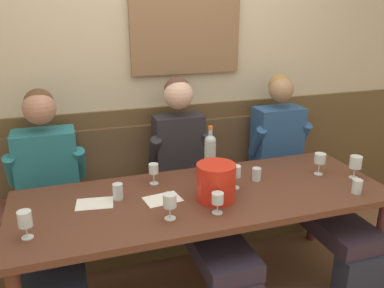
% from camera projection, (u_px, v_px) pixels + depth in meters
% --- Properties ---
extents(room_wall_back, '(6.80, 0.12, 2.80)m').
position_uv_depth(room_wall_back, '(163.00, 61.00, 3.05)').
color(room_wall_back, '#C7B596').
rests_on(room_wall_back, ground).
extents(wood_wainscot_panel, '(6.80, 0.03, 1.06)m').
position_uv_depth(wood_wainscot_panel, '(167.00, 170.00, 3.28)').
color(wood_wainscot_panel, brown).
rests_on(wood_wainscot_panel, ground).
extents(wall_bench, '(2.56, 0.42, 0.94)m').
position_uv_depth(wall_bench, '(175.00, 209.00, 3.18)').
color(wall_bench, brown).
rests_on(wall_bench, ground).
extents(dining_table, '(2.26, 0.83, 0.72)m').
position_uv_depth(dining_table, '(204.00, 205.00, 2.45)').
color(dining_table, '#593021').
rests_on(dining_table, ground).
extents(person_right_seat, '(0.51, 1.26, 1.30)m').
position_uv_depth(person_right_seat, '(49.00, 204.00, 2.49)').
color(person_right_seat, '#2E262F').
rests_on(person_right_seat, ground).
extents(person_left_seat, '(0.47, 1.26, 1.33)m').
position_uv_depth(person_left_seat, '(193.00, 184.00, 2.75)').
color(person_left_seat, '#372536').
rests_on(person_left_seat, ground).
extents(person_center_right_seat, '(0.49, 1.26, 1.30)m').
position_uv_depth(person_center_right_seat, '(298.00, 171.00, 3.01)').
color(person_center_right_seat, '#252B3D').
rests_on(person_center_right_seat, ground).
extents(ice_bucket, '(0.23, 0.23, 0.22)m').
position_uv_depth(ice_bucket, '(216.00, 182.00, 2.33)').
color(ice_bucket, red).
rests_on(ice_bucket, dining_table).
extents(wine_bottle_green_tall, '(0.08, 0.08, 0.34)m').
position_uv_depth(wine_bottle_green_tall, '(210.00, 154.00, 2.66)').
color(wine_bottle_green_tall, '#B1C2C4').
rests_on(wine_bottle_green_tall, dining_table).
extents(wine_glass_center_front, '(0.08, 0.08, 0.15)m').
position_uv_depth(wine_glass_center_front, '(320.00, 159.00, 2.68)').
color(wine_glass_center_front, silver).
rests_on(wine_glass_center_front, dining_table).
extents(wine_glass_right_end, '(0.07, 0.07, 0.12)m').
position_uv_depth(wine_glass_right_end, '(218.00, 199.00, 2.18)').
color(wine_glass_right_end, silver).
rests_on(wine_glass_right_end, dining_table).
extents(wine_glass_mid_right, '(0.07, 0.07, 0.14)m').
position_uv_depth(wine_glass_mid_right, '(25.00, 220.00, 1.94)').
color(wine_glass_mid_right, silver).
rests_on(wine_glass_mid_right, dining_table).
extents(wine_glass_mid_left, '(0.07, 0.07, 0.14)m').
position_uv_depth(wine_glass_mid_left, '(170.00, 202.00, 2.12)').
color(wine_glass_mid_left, silver).
rests_on(wine_glass_mid_left, dining_table).
extents(wine_glass_by_bottle, '(0.08, 0.08, 0.15)m').
position_uv_depth(wine_glass_by_bottle, '(356.00, 163.00, 2.63)').
color(wine_glass_by_bottle, silver).
rests_on(wine_glass_by_bottle, dining_table).
extents(wine_glass_near_bucket, '(0.06, 0.06, 0.14)m').
position_uv_depth(wine_glass_near_bucket, '(154.00, 170.00, 2.54)').
color(wine_glass_near_bucket, silver).
rests_on(wine_glass_near_bucket, dining_table).
extents(wine_glass_center_rear, '(0.07, 0.07, 0.15)m').
position_uv_depth(wine_glass_center_rear, '(235.00, 172.00, 2.48)').
color(wine_glass_center_rear, silver).
rests_on(wine_glass_center_rear, dining_table).
extents(water_tumbler_left, '(0.06, 0.06, 0.10)m').
position_uv_depth(water_tumbler_left, '(118.00, 191.00, 2.35)').
color(water_tumbler_left, silver).
rests_on(water_tumbler_left, dining_table).
extents(water_tumbler_right, '(0.06, 0.06, 0.09)m').
position_uv_depth(water_tumbler_right, '(357.00, 186.00, 2.43)').
color(water_tumbler_right, silver).
rests_on(water_tumbler_right, dining_table).
extents(water_tumbler_center, '(0.06, 0.06, 0.08)m').
position_uv_depth(water_tumbler_center, '(257.00, 174.00, 2.61)').
color(water_tumbler_center, silver).
rests_on(water_tumbler_center, dining_table).
extents(tasting_sheet_left_guest, '(0.23, 0.18, 0.00)m').
position_uv_depth(tasting_sheet_left_guest, '(163.00, 199.00, 2.36)').
color(tasting_sheet_left_guest, white).
rests_on(tasting_sheet_left_guest, dining_table).
extents(tasting_sheet_right_guest, '(0.23, 0.18, 0.00)m').
position_uv_depth(tasting_sheet_right_guest, '(95.00, 203.00, 2.31)').
color(tasting_sheet_right_guest, white).
rests_on(tasting_sheet_right_guest, dining_table).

